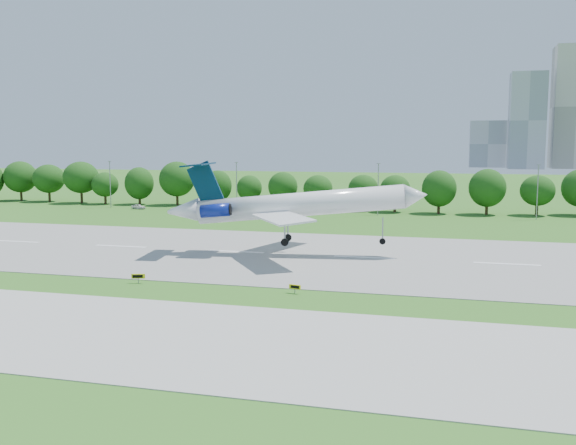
% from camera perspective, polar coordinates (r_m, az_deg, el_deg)
% --- Properties ---
extents(ground, '(600.00, 600.00, 0.00)m').
position_cam_1_polar(ground, '(77.48, -10.83, -5.63)').
color(ground, '#2A5C18').
rests_on(ground, ground).
extents(runway, '(400.00, 45.00, 0.08)m').
position_cam_1_polar(runway, '(100.14, -4.62, -2.62)').
color(runway, gray).
rests_on(runway, ground).
extents(taxiway, '(400.00, 23.00, 0.08)m').
position_cam_1_polar(taxiway, '(62.28, -18.10, -8.97)').
color(taxiway, '#ADADA8').
rests_on(taxiway, ground).
extents(tree_line, '(288.40, 8.40, 10.40)m').
position_cam_1_polar(tree_line, '(163.74, 3.21, 3.34)').
color(tree_line, '#382314').
rests_on(tree_line, ground).
extents(light_poles, '(175.90, 0.25, 12.19)m').
position_cam_1_polar(light_poles, '(154.52, 1.55, 3.18)').
color(light_poles, gray).
rests_on(light_poles, ground).
extents(skyline, '(127.00, 52.00, 80.00)m').
position_cam_1_polar(skyline, '(463.69, 23.46, 8.20)').
color(skyline, '#B2B2B7').
rests_on(skyline, ground).
extents(airliner, '(39.54, 28.40, 12.52)m').
position_cam_1_polar(airliner, '(96.40, -0.08, 1.61)').
color(airliner, white).
rests_on(airliner, ground).
extents(taxi_sign_centre, '(1.61, 0.68, 1.15)m').
position_cam_1_polar(taxi_sign_centre, '(79.86, -13.17, -4.69)').
color(taxi_sign_centre, gray).
rests_on(taxi_sign_centre, ground).
extents(taxi_sign_right, '(1.43, 0.48, 1.01)m').
position_cam_1_polar(taxi_sign_right, '(72.63, 0.62, -5.75)').
color(taxi_sign_right, gray).
rests_on(taxi_sign_right, ground).
extents(service_vehicle_a, '(3.84, 2.59, 1.20)m').
position_cam_1_polar(service_vehicle_a, '(159.70, -9.73, 1.14)').
color(service_vehicle_a, silver).
rests_on(service_vehicle_a, ground).
extents(service_vehicle_b, '(3.75, 1.75, 1.24)m').
position_cam_1_polar(service_vehicle_b, '(168.77, -13.14, 1.38)').
color(service_vehicle_b, silver).
rests_on(service_vehicle_b, ground).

